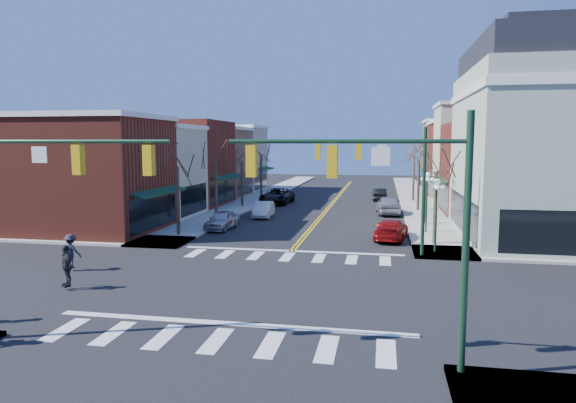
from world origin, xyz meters
The scene contains 34 objects.
ground centered at (0.00, 0.00, 0.00)m, with size 160.00×160.00×0.00m, color black.
sidewalk_left centered at (-8.75, 20.00, 0.07)m, with size 3.50×70.00×0.15m, color #9E9B93.
sidewalk_right centered at (8.75, 20.00, 0.07)m, with size 3.50×70.00×0.15m, color #9E9B93.
bldg_left_brick_a centered at (-15.50, 11.75, 4.00)m, with size 10.00×8.50×8.00m, color maroon.
bldg_left_stucco_a centered at (-15.50, 19.50, 3.75)m, with size 10.00×7.00×7.50m, color #BCB49B.
bldg_left_brick_b centered at (-15.50, 27.50, 4.25)m, with size 10.00×9.00×8.50m, color maroon.
bldg_left_tan centered at (-15.50, 35.75, 3.90)m, with size 10.00×7.50×7.80m, color #A17358.
bldg_left_stucco_b centered at (-15.50, 43.50, 4.10)m, with size 10.00×8.00×8.20m, color #BCB49B.
bldg_right_brick_a centered at (15.50, 25.75, 4.00)m, with size 10.00×8.50×8.00m, color maroon.
bldg_right_stucco centered at (15.50, 33.50, 5.00)m, with size 10.00×7.00×10.00m, color #BCB49B.
bldg_right_brick_b centered at (15.50, 41.00, 4.25)m, with size 10.00×8.00×8.50m, color maroon.
bldg_right_tan centered at (15.50, 49.00, 4.50)m, with size 10.00×8.00×9.00m, color #A17358.
victorian_corner centered at (16.50, 14.50, 6.66)m, with size 12.25×14.25×13.30m.
traffic_mast_near_left centered at (-5.55, -7.40, 4.71)m, with size 6.60×0.28×7.20m.
traffic_mast_near_right centered at (5.55, -7.40, 4.71)m, with size 6.60×0.28×7.20m.
traffic_mast_far_right centered at (5.55, 7.40, 4.71)m, with size 6.60×0.28×7.20m.
lamppost_corner centered at (8.20, 8.50, 2.96)m, with size 0.36×0.36×4.33m.
lamppost_midblock centered at (8.20, 15.00, 2.96)m, with size 0.36×0.36×4.33m.
tree_left_a centered at (-8.40, 11.00, 2.38)m, with size 0.24×0.24×4.76m, color #382B21.
tree_left_b centered at (-8.40, 19.00, 2.52)m, with size 0.24×0.24×5.04m, color #382B21.
tree_left_c centered at (-8.40, 27.00, 2.27)m, with size 0.24×0.24×4.55m, color #382B21.
tree_left_d centered at (-8.40, 35.00, 2.45)m, with size 0.24×0.24×4.90m, color #382B21.
tree_right_a centered at (8.40, 11.00, 2.31)m, with size 0.24×0.24×4.62m, color #382B21.
tree_right_b centered at (8.40, 19.00, 2.59)m, with size 0.24×0.24×5.18m, color #382B21.
tree_right_c centered at (8.40, 27.00, 2.42)m, with size 0.24×0.24×4.83m, color #382B21.
tree_right_d centered at (8.40, 35.00, 2.48)m, with size 0.24×0.24×4.97m, color #382B21.
car_left_near centered at (-6.40, 14.33, 0.68)m, with size 1.61×4.01×1.37m, color #A4A4A9.
car_left_mid centered at (-4.80, 20.89, 0.66)m, with size 1.40×4.02×1.33m, color silver.
car_left_far centered at (-5.66, 30.62, 0.81)m, with size 2.69×5.83×1.62m, color black.
car_right_near centered at (5.79, 12.53, 0.67)m, with size 1.89×4.64×1.35m, color maroon.
car_right_mid centered at (5.68, 24.66, 0.83)m, with size 1.97×4.90×1.67m, color #A6A6AB.
car_right_far centered at (4.80, 35.66, 0.68)m, with size 1.43×4.11×1.35m, color black.
pedestrian_dark_a centered at (-8.22, -1.82, 1.06)m, with size 1.07×0.45×1.83m, color #212129.
pedestrian_dark_b centered at (-10.00, 1.19, 1.00)m, with size 1.10×0.63×1.70m, color black.
Camera 1 is at (5.21, -21.43, 6.37)m, focal length 32.00 mm.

